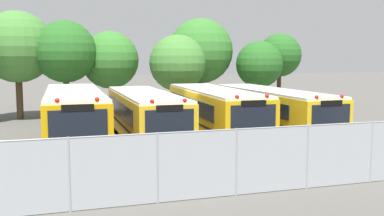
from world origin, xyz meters
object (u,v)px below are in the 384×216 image
Objects in this scene: tree_2 at (66,52)px; tree_3 at (108,60)px; school_bus_0 at (74,116)px; tree_1 at (18,47)px; school_bus_3 at (271,109)px; school_bus_2 at (214,111)px; tree_7 at (280,55)px; school_bus_1 at (145,115)px; traffic_cone at (310,173)px; tree_5 at (203,52)px; tree_6 at (260,65)px; tree_4 at (176,62)px.

tree_3 is (2.93, 0.99, -0.53)m from tree_2.
school_bus_0 is at bearing -89.88° from tree_2.
school_bus_3 is at bearing -37.01° from tree_1.
tree_1 is (-3.10, 10.74, 3.40)m from school_bus_0.
tree_7 is at bearing -130.18° from school_bus_2.
traffic_cone is (4.03, -8.65, -1.10)m from school_bus_1.
tree_1 is 1.09× the size of tree_2.
traffic_cone is at bearing 69.43° from school_bus_3.
tree_5 is 4.49m from tree_6.
tree_5 is (10.11, 10.99, 3.14)m from school_bus_0.
tree_2 reaches higher than traffic_cone.
tree_2 is 12.45× the size of traffic_cone.
school_bus_2 reaches higher than school_bus_1.
tree_1 is at bearing 173.41° from tree_6.
tree_5 is (2.58, 1.71, 0.73)m from tree_4.
school_bus_0 is 1.00× the size of school_bus_3.
school_bus_0 reaches higher than school_bus_2.
tree_2 is 1.10× the size of tree_7.
school_bus_2 reaches higher than traffic_cone.
tree_5 is 20.17m from traffic_cone.
tree_7 is 21.59m from traffic_cone.
school_bus_2 is 1.71× the size of tree_3.
school_bus_0 is at bearing -129.05° from tree_4.
tree_6 is at bearing -4.45° from tree_4.
tree_5 reaches higher than traffic_cone.
school_bus_1 is 3.65m from school_bus_2.
tree_3 is at bearing 0.97° from tree_1.
tree_2 is 16.53m from tree_7.
school_bus_1 is at bearing 115.00° from traffic_cone.
school_bus_1 reaches higher than traffic_cone.
tree_1 is (-13.67, 10.31, 3.51)m from school_bus_3.
traffic_cone is (-6.45, -17.31, -3.37)m from tree_6.
school_bus_1 is 1.40× the size of tree_1.
school_bus_1 is at bearing -177.07° from school_bus_0.
tree_4 reaches higher than school_bus_3.
school_bus_3 is 9.68m from tree_4.
traffic_cone is (10.55, -19.27, -4.60)m from tree_1.
tree_3 reaches higher than school_bus_3.
school_bus_1 is 0.93× the size of school_bus_3.
tree_4 is at bearing -18.80° from tree_3.
school_bus_3 is at bearing -172.31° from school_bus_2.
school_bus_2 is 8.67m from traffic_cone.
tree_2 is (-3.44, 9.74, 3.17)m from school_bus_1.
tree_4 is (4.11, 9.16, 2.51)m from school_bus_1.
school_bus_2 is (7.07, 0.06, -0.05)m from school_bus_0.
school_bus_3 is at bearing -70.99° from tree_4.
school_bus_1 is 9.61m from traffic_cone.
school_bus_1 reaches higher than school_bus_3.
tree_1 is at bearing 172.14° from tree_4.
tree_4 is 0.96× the size of tree_7.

